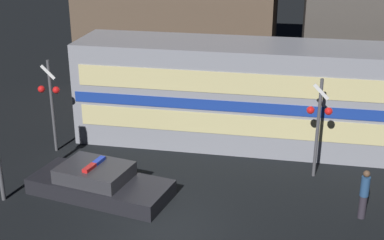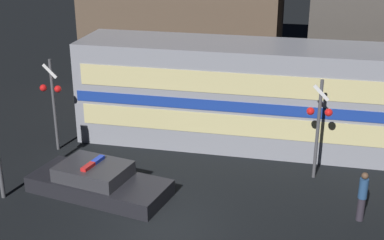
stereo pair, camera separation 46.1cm
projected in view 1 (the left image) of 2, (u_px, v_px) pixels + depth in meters
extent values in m
plane|color=black|center=(163.00, 230.00, 16.14)|extent=(120.00, 120.00, 0.00)
cube|color=gray|center=(269.00, 96.00, 21.44)|extent=(15.55, 3.07, 4.16)
cube|color=#193899|center=(267.00, 109.00, 20.03)|extent=(15.24, 0.03, 0.42)
cube|color=beige|center=(266.00, 127.00, 20.30)|extent=(14.77, 0.02, 0.83)
cube|color=beige|center=(268.00, 85.00, 19.69)|extent=(14.77, 0.02, 0.83)
cube|color=black|center=(101.00, 187.00, 18.08)|extent=(5.06, 2.86, 0.55)
cube|color=#333338|center=(95.00, 172.00, 17.96)|extent=(2.59, 2.13, 0.48)
cube|color=red|center=(89.00, 168.00, 17.60)|extent=(0.31, 0.61, 0.12)
cube|color=blue|center=(99.00, 161.00, 18.10)|extent=(0.31, 0.61, 0.12)
cylinder|color=#2D2833|center=(362.00, 207.00, 16.65)|extent=(0.23, 0.23, 0.78)
cylinder|color=navy|center=(365.00, 186.00, 16.39)|extent=(0.28, 0.28, 0.65)
sphere|color=brown|center=(367.00, 174.00, 16.23)|extent=(0.21, 0.21, 0.21)
cylinder|color=#4C4C51|center=(318.00, 129.00, 18.79)|extent=(0.12, 0.12, 3.68)
sphere|color=red|center=(311.00, 110.00, 18.45)|extent=(0.28, 0.28, 0.28)
sphere|color=red|center=(329.00, 111.00, 18.34)|extent=(0.28, 0.28, 0.28)
cube|color=white|center=(321.00, 92.00, 18.21)|extent=(0.58, 0.03, 0.58)
cylinder|color=#4C4C51|center=(52.00, 107.00, 20.84)|extent=(0.12, 0.12, 3.75)
sphere|color=red|center=(41.00, 89.00, 20.49)|extent=(0.28, 0.28, 0.28)
sphere|color=red|center=(56.00, 90.00, 20.38)|extent=(0.28, 0.28, 0.28)
cube|color=white|center=(48.00, 72.00, 20.25)|extent=(0.58, 0.03, 0.58)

